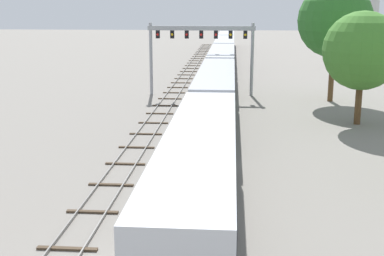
{
  "coord_description": "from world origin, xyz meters",
  "views": [
    {
      "loc": [
        3.33,
        -17.48,
        10.05
      ],
      "look_at": [
        1.0,
        12.0,
        3.0
      ],
      "focal_mm": 48.22,
      "sensor_mm": 36.0,
      "label": 1
    }
  ],
  "objects_px": {
    "signal_gantry": "(201,42)",
    "trackside_tree_right": "(335,21)",
    "passenger_train": "(224,58)",
    "trackside_tree_mid": "(362,51)"
  },
  "relations": [
    {
      "from": "passenger_train",
      "to": "trackside_tree_mid",
      "type": "xyz_separation_m",
      "value": [
        12.19,
        -29.94,
        3.71
      ]
    },
    {
      "from": "passenger_train",
      "to": "trackside_tree_right",
      "type": "height_order",
      "value": "trackside_tree_right"
    },
    {
      "from": "passenger_train",
      "to": "trackside_tree_right",
      "type": "bearing_deg",
      "value": -58.0
    },
    {
      "from": "trackside_tree_mid",
      "to": "trackside_tree_right",
      "type": "distance_m",
      "value": 11.2
    },
    {
      "from": "trackside_tree_right",
      "to": "passenger_train",
      "type": "bearing_deg",
      "value": 122.0
    },
    {
      "from": "signal_gantry",
      "to": "trackside_tree_right",
      "type": "bearing_deg",
      "value": -11.74
    },
    {
      "from": "trackside_tree_mid",
      "to": "trackside_tree_right",
      "type": "bearing_deg",
      "value": 91.78
    },
    {
      "from": "signal_gantry",
      "to": "trackside_tree_right",
      "type": "height_order",
      "value": "trackside_tree_right"
    },
    {
      "from": "passenger_train",
      "to": "trackside_tree_mid",
      "type": "distance_m",
      "value": 32.54
    },
    {
      "from": "signal_gantry",
      "to": "trackside_tree_mid",
      "type": "xyz_separation_m",
      "value": [
        14.44,
        -13.91,
        0.27
      ]
    }
  ]
}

